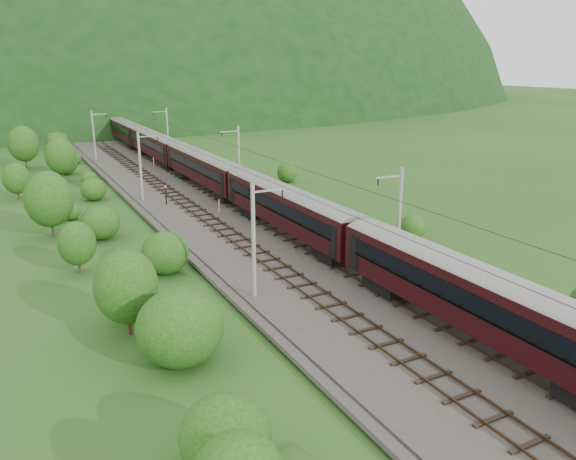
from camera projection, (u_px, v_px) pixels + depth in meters
name	position (u px, v px, depth m)	size (l,w,h in m)	color
ground	(330.00, 284.00, 42.01)	(600.00, 600.00, 0.00)	#224B17
railbed	(272.00, 245.00, 50.45)	(14.00, 220.00, 0.30)	#38332D
track_left	(247.00, 247.00, 49.32)	(2.40, 220.00, 0.27)	#513822
track_right	(295.00, 239.00, 51.46)	(2.40, 220.00, 0.27)	#513822
catenary_left	(141.00, 165.00, 65.14)	(2.54, 192.28, 8.00)	gray
catenary_right	(238.00, 157.00, 70.58)	(2.54, 192.28, 8.00)	gray
overhead_wires	(271.00, 169.00, 48.45)	(4.83, 198.00, 0.03)	black
mountain_main	(38.00, 97.00, 262.58)	(504.00, 360.00, 244.00)	black
train	(205.00, 163.00, 70.94)	(3.06, 168.61, 5.32)	black
hazard_post_near	(219.00, 207.00, 60.15)	(0.16, 0.16, 1.53)	red
hazard_post_far	(154.00, 163.00, 86.13)	(0.17, 0.17, 1.57)	red
signal	(166.00, 193.00, 63.89)	(0.24, 0.24, 2.18)	black
vegetation_left	(86.00, 211.00, 52.97)	(12.34, 148.01, 6.58)	#144412
vegetation_right	(415.00, 231.00, 51.00)	(6.70, 96.14, 2.51)	#144412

